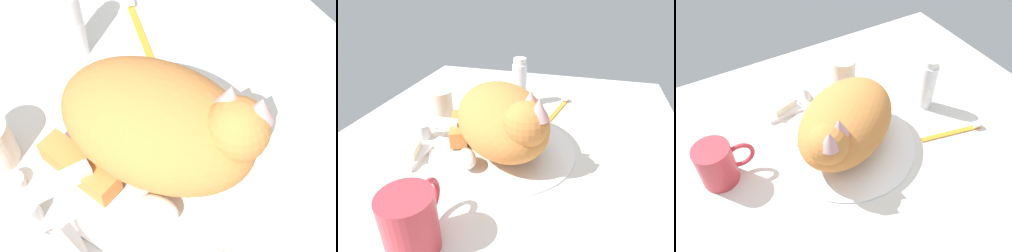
{
  "view_description": "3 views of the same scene",
  "coord_description": "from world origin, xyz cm",
  "views": [
    {
      "loc": [
        -30.39,
        15.74,
        57.16
      ],
      "look_at": [
        0.28,
        -1.96,
        5.32
      ],
      "focal_mm": 48.6,
      "sensor_mm": 36.0,
      "label": 1
    },
    {
      "loc": [
        -51.6,
        -15.36,
        35.37
      ],
      "look_at": [
        2.05,
        -0.31,
        4.99
      ],
      "focal_mm": 30.7,
      "sensor_mm": 36.0,
      "label": 2
    },
    {
      "loc": [
        -27.47,
        -46.7,
        62.29
      ],
      "look_at": [
        -0.91,
        -0.58,
        7.23
      ],
      "focal_mm": 37.52,
      "sensor_mm": 36.0,
      "label": 3
    }
  ],
  "objects": [
    {
      "name": "toothpaste_bottle",
      "position": [
        24.49,
        2.01,
        6.59
      ],
      "size": [
        4.25,
        4.25,
        14.13
      ],
      "color": "white",
      "rests_on": "ground_plane"
    },
    {
      "name": "ground_plane",
      "position": [
        0.0,
        0.0,
        -1.5
      ],
      "size": [
        110.0,
        82.5,
        3.0
      ],
      "primitive_type": "cube",
      "color": "silver"
    },
    {
      "name": "toothbrush",
      "position": [
        24.79,
        -9.89,
        0.51
      ],
      "size": [
        15.8,
        4.74,
        1.6
      ],
      "color": "orange",
      "rests_on": "ground_plane"
    },
    {
      "name": "cat",
      "position": [
        -0.82,
        -0.43,
        8.04
      ],
      "size": [
        33.12,
        30.31,
        16.08
      ],
      "color": "#D17F3D",
      "rests_on": "sink_basin"
    },
    {
      "name": "sink_basin",
      "position": [
        0.0,
        0.0,
        0.47
      ],
      "size": [
        32.12,
        32.12,
        0.93
      ],
      "primitive_type": "cylinder",
      "color": "white",
      "rests_on": "ground_plane"
    },
    {
      "name": "faucet",
      "position": [
        0.0,
        17.96,
        2.57
      ],
      "size": [
        13.54,
        11.27,
        5.72
      ],
      "color": "silver",
      "rests_on": "ground_plane"
    }
  ]
}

